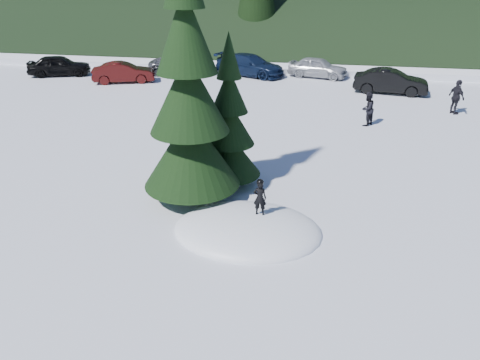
% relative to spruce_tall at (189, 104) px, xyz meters
% --- Properties ---
extents(ground, '(200.00, 200.00, 0.00)m').
position_rel_spruce_tall_xyz_m(ground, '(2.20, -1.80, -3.32)').
color(ground, white).
rests_on(ground, ground).
extents(snow_mound, '(4.48, 3.52, 0.96)m').
position_rel_spruce_tall_xyz_m(snow_mound, '(2.20, -1.80, -3.32)').
color(snow_mound, white).
rests_on(snow_mound, ground).
extents(spruce_tall, '(3.20, 3.20, 8.60)m').
position_rel_spruce_tall_xyz_m(spruce_tall, '(0.00, 0.00, 0.00)').
color(spruce_tall, black).
rests_on(spruce_tall, ground).
extents(spruce_short, '(2.20, 2.20, 5.37)m').
position_rel_spruce_tall_xyz_m(spruce_short, '(1.00, 1.40, -1.22)').
color(spruce_short, black).
rests_on(spruce_short, ground).
extents(child_skier, '(0.39, 0.26, 1.07)m').
position_rel_spruce_tall_xyz_m(child_skier, '(2.52, -1.55, -2.30)').
color(child_skier, black).
rests_on(child_skier, snow_mound).
extents(adult_0, '(0.98, 1.03, 1.68)m').
position_rel_spruce_tall_xyz_m(adult_0, '(6.27, 9.30, -2.48)').
color(adult_0, black).
rests_on(adult_0, ground).
extents(adult_1, '(0.90, 1.16, 1.83)m').
position_rel_spruce_tall_xyz_m(adult_1, '(11.02, 12.16, -2.40)').
color(adult_1, black).
rests_on(adult_1, ground).
extents(car_0, '(4.61, 3.00, 1.46)m').
position_rel_spruce_tall_xyz_m(car_0, '(-14.68, 17.06, -2.59)').
color(car_0, black).
rests_on(car_0, ground).
extents(car_1, '(4.33, 2.72, 1.35)m').
position_rel_spruce_tall_xyz_m(car_1, '(-9.30, 15.90, -2.65)').
color(car_1, '#370B0A').
rests_on(car_1, ground).
extents(car_2, '(5.00, 2.84, 1.32)m').
position_rel_spruce_tall_xyz_m(car_2, '(-6.19, 19.20, -2.66)').
color(car_2, '#4A4C52').
rests_on(car_2, ground).
extents(car_3, '(5.54, 3.86, 1.49)m').
position_rel_spruce_tall_xyz_m(car_3, '(-1.26, 19.55, -2.58)').
color(car_3, '#0E1932').
rests_on(car_3, ground).
extents(car_4, '(4.40, 2.59, 1.41)m').
position_rel_spruce_tall_xyz_m(car_4, '(3.52, 19.83, -2.62)').
color(car_4, '#9A9DA3').
rests_on(car_4, ground).
extents(car_5, '(4.60, 2.14, 1.46)m').
position_rel_spruce_tall_xyz_m(car_5, '(8.10, 16.14, -2.59)').
color(car_5, black).
rests_on(car_5, ground).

